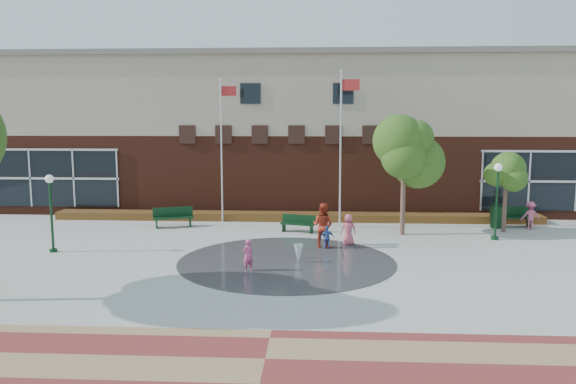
# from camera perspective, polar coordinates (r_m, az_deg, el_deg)

# --- Properties ---
(ground) EXTENTS (120.00, 120.00, 0.00)m
(ground) POSITION_cam_1_polar(r_m,az_deg,el_deg) (18.99, -0.67, -9.45)
(ground) COLOR #666056
(ground) RESTS_ON ground
(plaza_concrete) EXTENTS (46.00, 18.00, 0.01)m
(plaza_concrete) POSITION_cam_1_polar(r_m,az_deg,el_deg) (22.83, 0.00, -6.47)
(plaza_concrete) COLOR #A8A8A0
(plaza_concrete) RESTS_ON ground
(splash_pad) EXTENTS (8.40, 8.40, 0.01)m
(splash_pad) POSITION_cam_1_polar(r_m,az_deg,el_deg) (21.87, -0.14, -7.11)
(splash_pad) COLOR #383A3D
(splash_pad) RESTS_ON ground
(library_building) EXTENTS (44.40, 10.40, 9.20)m
(library_building) POSITION_cam_1_polar(r_m,az_deg,el_deg) (35.61, 1.19, 6.21)
(library_building) COLOR #592518
(library_building) RESTS_ON ground
(flower_bed) EXTENTS (26.00, 1.20, 0.40)m
(flower_bed) POSITION_cam_1_polar(r_m,az_deg,el_deg) (30.25, 0.79, -2.93)
(flower_bed) COLOR maroon
(flower_bed) RESTS_ON ground
(flagpole_left) EXTENTS (0.89, 0.14, 7.53)m
(flagpole_left) POSITION_cam_1_polar(r_m,az_deg,el_deg) (29.53, -6.70, 4.95)
(flagpole_left) COLOR silver
(flagpole_left) RESTS_ON ground
(flagpole_right) EXTENTS (0.96, 0.22, 7.81)m
(flagpole_right) POSITION_cam_1_polar(r_m,az_deg,el_deg) (27.86, 5.46, 5.16)
(flagpole_right) COLOR silver
(flagpole_right) RESTS_ON ground
(lamp_left) EXTENTS (0.34, 0.34, 3.24)m
(lamp_left) POSITION_cam_1_polar(r_m,az_deg,el_deg) (24.95, -22.96, -1.17)
(lamp_left) COLOR #103319
(lamp_left) RESTS_ON ground
(lamp_right) EXTENTS (0.37, 0.37, 3.51)m
(lamp_right) POSITION_cam_1_polar(r_m,az_deg,el_deg) (26.94, 20.46, -0.05)
(lamp_right) COLOR #103319
(lamp_right) RESTS_ON ground
(bench_left) EXTENTS (2.07, 1.20, 1.01)m
(bench_left) POSITION_cam_1_polar(r_m,az_deg,el_deg) (28.99, -11.56, -2.90)
(bench_left) COLOR #103319
(bench_left) RESTS_ON ground
(bench_mid) EXTENTS (1.75, 0.90, 0.85)m
(bench_mid) POSITION_cam_1_polar(r_m,az_deg,el_deg) (27.19, 0.99, -3.57)
(bench_mid) COLOR #103319
(bench_mid) RESTS_ON ground
(bench_right) EXTENTS (2.05, 0.61, 1.02)m
(bench_right) POSITION_cam_1_polar(r_m,az_deg,el_deg) (30.63, 21.73, -2.72)
(bench_right) COLOR #103319
(bench_right) RESTS_ON ground
(trash_can) EXTENTS (0.73, 0.73, 1.19)m
(trash_can) POSITION_cam_1_polar(r_m,az_deg,el_deg) (30.10, 20.51, -2.31)
(trash_can) COLOR #103319
(trash_can) RESTS_ON ground
(tree_mid) EXTENTS (3.25, 3.25, 5.49)m
(tree_mid) POSITION_cam_1_polar(r_m,az_deg,el_deg) (26.69, 11.74, 4.13)
(tree_mid) COLOR #4E352B
(tree_mid) RESTS_ON ground
(tree_small_right) EXTENTS (2.24, 2.24, 3.83)m
(tree_small_right) POSITION_cam_1_polar(r_m,az_deg,el_deg) (28.81, 21.30, 1.62)
(tree_small_right) COLOR #4E352B
(tree_small_right) RESTS_ON ground
(water_jet_a) EXTENTS (0.36, 0.36, 0.71)m
(water_jet_a) POSITION_cam_1_polar(r_m,az_deg,el_deg) (21.68, 1.07, -7.25)
(water_jet_a) COLOR white
(water_jet_a) RESTS_ON ground
(water_jet_b) EXTENTS (0.21, 0.21, 0.46)m
(water_jet_b) POSITION_cam_1_polar(r_m,az_deg,el_deg) (22.28, 0.90, -6.84)
(water_jet_b) COLOR white
(water_jet_b) RESTS_ON ground
(child_splash) EXTENTS (0.52, 0.51, 1.21)m
(child_splash) POSITION_cam_1_polar(r_m,az_deg,el_deg) (20.46, -4.09, -6.44)
(child_splash) COLOR #D54F83
(child_splash) RESTS_ON ground
(adult_red) EXTENTS (1.16, 1.06, 1.94)m
(adult_red) POSITION_cam_1_polar(r_m,az_deg,el_deg) (23.99, 3.56, -3.42)
(adult_red) COLOR #A9311C
(adult_red) RESTS_ON ground
(adult_pink) EXTENTS (0.74, 0.54, 1.38)m
(adult_pink) POSITION_cam_1_polar(r_m,az_deg,el_deg) (24.56, 6.15, -3.84)
(adult_pink) COLOR #CB556A
(adult_pink) RESTS_ON ground
(child_blue) EXTENTS (0.60, 0.27, 1.01)m
(child_blue) POSITION_cam_1_polar(r_m,az_deg,el_deg) (23.80, 3.99, -4.66)
(child_blue) COLOR #3A60BD
(child_blue) RESTS_ON ground
(person_bench) EXTENTS (0.92, 0.54, 1.41)m
(person_bench) POSITION_cam_1_polar(r_m,az_deg,el_deg) (30.25, 23.40, -2.22)
(person_bench) COLOR #D0557C
(person_bench) RESTS_ON ground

